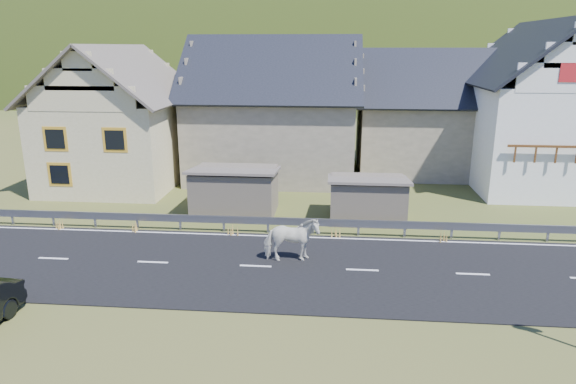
# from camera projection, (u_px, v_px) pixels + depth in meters

# --- Properties ---
(ground) EXTENTS (160.00, 160.00, 0.00)m
(ground) POSITION_uv_depth(u_px,v_px,m) (256.00, 267.00, 19.38)
(ground) COLOR #374A1A
(ground) RESTS_ON ground
(road) EXTENTS (60.00, 7.00, 0.04)m
(road) POSITION_uv_depth(u_px,v_px,m) (256.00, 267.00, 19.37)
(road) COLOR black
(road) RESTS_ON ground
(lane_markings) EXTENTS (60.00, 6.60, 0.01)m
(lane_markings) POSITION_uv_depth(u_px,v_px,m) (256.00, 266.00, 19.37)
(lane_markings) COLOR silver
(lane_markings) RESTS_ON road
(guardrail) EXTENTS (28.10, 0.09, 0.75)m
(guardrail) POSITION_uv_depth(u_px,v_px,m) (268.00, 221.00, 22.75)
(guardrail) COLOR #93969B
(guardrail) RESTS_ON ground
(shed_left) EXTENTS (4.30, 3.30, 2.40)m
(shed_left) POSITION_uv_depth(u_px,v_px,m) (235.00, 191.00, 25.48)
(shed_left) COLOR #6F6454
(shed_left) RESTS_ON ground
(shed_right) EXTENTS (3.80, 2.90, 2.20)m
(shed_right) POSITION_uv_depth(u_px,v_px,m) (367.00, 199.00, 24.47)
(shed_right) COLOR #6F6454
(shed_right) RESTS_ON ground
(house_cream) EXTENTS (7.80, 9.80, 8.30)m
(house_cream) POSITION_uv_depth(u_px,v_px,m) (119.00, 110.00, 30.55)
(house_cream) COLOR beige
(house_cream) RESTS_ON ground
(house_stone_a) EXTENTS (10.80, 9.80, 8.90)m
(house_stone_a) POSITION_uv_depth(u_px,v_px,m) (274.00, 102.00, 32.57)
(house_stone_a) COLOR #9E927B
(house_stone_a) RESTS_ON ground
(house_stone_b) EXTENTS (9.80, 8.80, 8.10)m
(house_stone_b) POSITION_uv_depth(u_px,v_px,m) (429.00, 106.00, 33.73)
(house_stone_b) COLOR #9E927B
(house_stone_b) RESTS_ON ground
(house_white) EXTENTS (8.80, 10.80, 9.70)m
(house_white) POSITION_uv_depth(u_px,v_px,m) (543.00, 99.00, 30.11)
(house_white) COLOR white
(house_white) RESTS_ON ground
(mountain) EXTENTS (440.00, 280.00, 260.00)m
(mountain) POSITION_uv_depth(u_px,v_px,m) (340.00, 122.00, 196.86)
(mountain) COLOR #253410
(mountain) RESTS_ON ground
(conifer_patch) EXTENTS (76.00, 50.00, 28.00)m
(conifer_patch) POSITION_uv_depth(u_px,v_px,m) (103.00, 55.00, 127.86)
(conifer_patch) COLOR black
(conifer_patch) RESTS_ON ground
(horse) EXTENTS (1.26, 2.21, 1.76)m
(horse) POSITION_uv_depth(u_px,v_px,m) (291.00, 240.00, 19.59)
(horse) COLOR silver
(horse) RESTS_ON road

